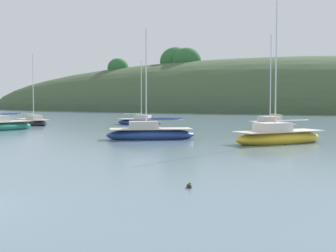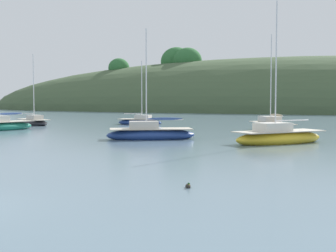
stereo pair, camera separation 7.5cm
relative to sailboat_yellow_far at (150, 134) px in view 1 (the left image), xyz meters
name	(u,v)px [view 1 (the left image)]	position (x,y,z in m)	size (l,w,h in m)	color
far_shoreline_hill	(288,111)	(2.59, 71.74, -0.30)	(150.00, 36.00, 26.07)	#425638
sailboat_yellow_far	(150,134)	(0.00, 0.00, 0.00)	(6.84, 4.96, 8.33)	navy
sailboat_teal_outer	(271,127)	(7.34, 10.96, 0.01)	(5.32, 6.98, 8.96)	orange
sailboat_white_near	(0,126)	(-16.77, 3.94, 0.00)	(4.24, 7.06, 7.71)	#196B56
sailboat_blue_center	(278,137)	(9.32, 0.04, 0.02)	(6.44, 6.70, 9.70)	gold
sailboat_cream_ketch	(33,122)	(-18.82, 11.90, -0.06)	(5.61, 4.02, 7.97)	#232328
sailboat_black_sloop	(140,122)	(-8.11, 16.89, -0.07)	(5.21, 1.80, 7.32)	navy
duck_straggler	(189,186)	(8.43, -17.23, -0.35)	(0.32, 0.41, 0.24)	#2D2823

